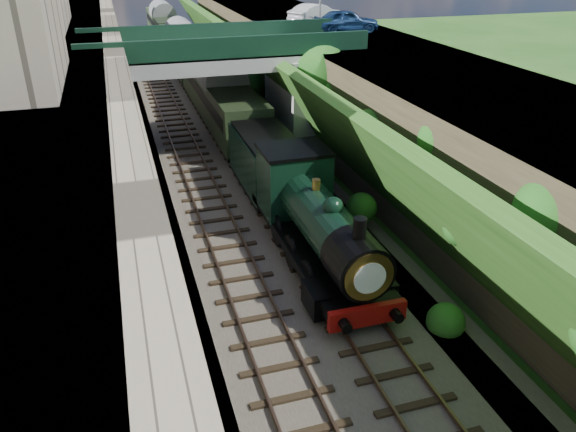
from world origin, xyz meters
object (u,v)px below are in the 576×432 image
object	(u,v)px
car_silver	(316,14)
tree	(322,78)
road_bridge	(230,84)
tender	(268,165)
car_blue	(346,21)
locomotive	(317,223)

from	to	relation	value
car_silver	tree	bearing A→B (deg)	135.81
road_bridge	tender	distance (m)	8.02
car_blue	locomotive	world-z (taller)	car_blue
car_blue	locomotive	bearing A→B (deg)	158.66
road_bridge	tender	bearing A→B (deg)	-88.08
car_blue	tender	distance (m)	14.94
road_bridge	car_silver	world-z (taller)	car_silver
locomotive	car_blue	bearing A→B (deg)	64.93
tree	car_silver	bearing A→B (deg)	72.55
tender	locomotive	bearing A→B (deg)	-90.00
tree	locomotive	size ratio (longest dim) A/B	0.65
car_blue	road_bridge	bearing A→B (deg)	114.49
tree	car_silver	size ratio (longest dim) A/B	1.48
tree	car_blue	distance (m)	7.49
road_bridge	car_blue	size ratio (longest dim) A/B	3.66
car_blue	car_silver	bearing A→B (deg)	12.57
tree	car_silver	distance (m)	10.95
car_silver	locomotive	distance (m)	24.47
tree	car_blue	world-z (taller)	car_blue
car_silver	road_bridge	bearing A→B (deg)	106.14
car_blue	tree	bearing A→B (deg)	150.76
car_blue	locomotive	xyz separation A→B (m)	(-8.58, -18.35, -5.10)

